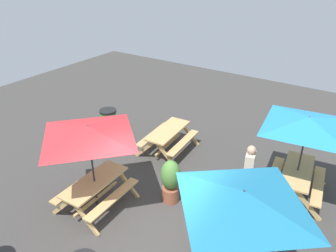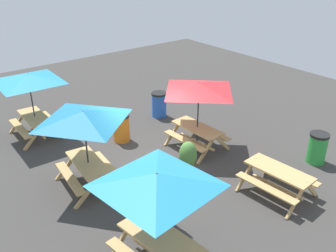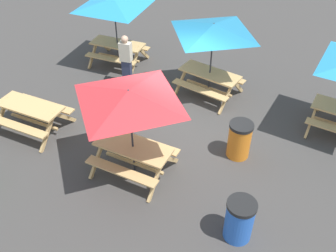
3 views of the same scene
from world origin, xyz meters
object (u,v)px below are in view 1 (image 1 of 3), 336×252
(picnic_table_0, at_px, (242,206))
(picnic_table_3, at_px, (89,138))
(picnic_table_2, at_px, (168,135))
(trash_bin_green, at_px, (109,123))
(picnic_table_4, at_px, (307,128))
(potted_plant_0, at_px, (171,180))
(person_standing, at_px, (248,173))

(picnic_table_0, xyz_separation_m, picnic_table_3, (0.23, 3.83, 0.00))
(picnic_table_2, distance_m, trash_bin_green, 2.34)
(picnic_table_0, xyz_separation_m, picnic_table_4, (3.49, -0.23, 0.00))
(picnic_table_2, relative_size, picnic_table_4, 0.68)
(potted_plant_0, bearing_deg, picnic_table_3, 129.65)
(person_standing, bearing_deg, trash_bin_green, 70.02)
(picnic_table_0, height_order, person_standing, picnic_table_0)
(picnic_table_4, relative_size, potted_plant_0, 2.32)
(trash_bin_green, bearing_deg, picnic_table_0, -117.52)
(picnic_table_3, bearing_deg, picnic_table_4, -53.59)
(picnic_table_0, bearing_deg, picnic_table_4, 2.15)
(picnic_table_3, distance_m, potted_plant_0, 2.32)
(picnic_table_4, distance_m, trash_bin_green, 6.54)
(picnic_table_3, distance_m, person_standing, 3.99)
(potted_plant_0, bearing_deg, picnic_table_0, -121.20)
(trash_bin_green, distance_m, potted_plant_0, 4.15)
(trash_bin_green, bearing_deg, picnic_table_4, -87.29)
(picnic_table_0, distance_m, person_standing, 2.81)
(picnic_table_0, height_order, picnic_table_2, picnic_table_0)
(picnic_table_2, relative_size, person_standing, 1.13)
(potted_plant_0, bearing_deg, trash_bin_green, 64.94)
(picnic_table_0, distance_m, picnic_table_4, 3.50)
(trash_bin_green, bearing_deg, person_standing, -97.50)
(picnic_table_3, height_order, trash_bin_green, picnic_table_3)
(potted_plant_0, relative_size, person_standing, 0.72)
(picnic_table_2, xyz_separation_m, person_standing, (-0.99, -3.07, 0.32))
(picnic_table_3, relative_size, trash_bin_green, 2.38)
(potted_plant_0, bearing_deg, person_standing, -57.45)
(trash_bin_green, height_order, person_standing, person_standing)
(picnic_table_3, relative_size, potted_plant_0, 1.93)
(potted_plant_0, bearing_deg, picnic_table_2, 35.20)
(picnic_table_0, xyz_separation_m, potted_plant_0, (1.43, 2.37, -1.34))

